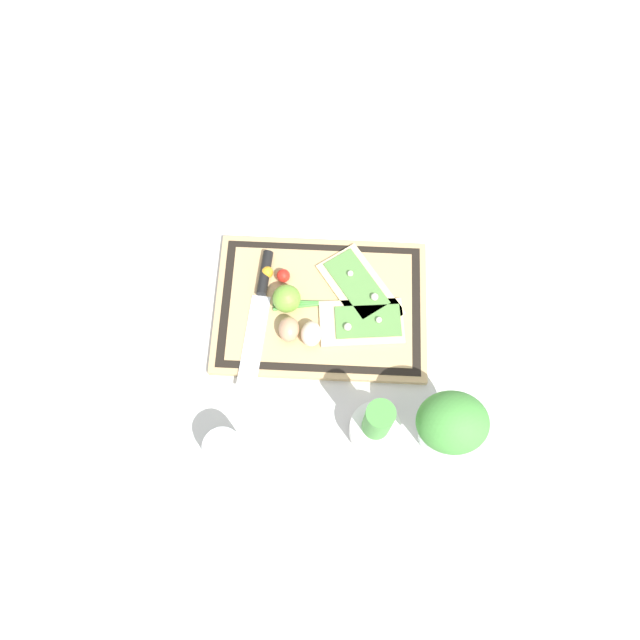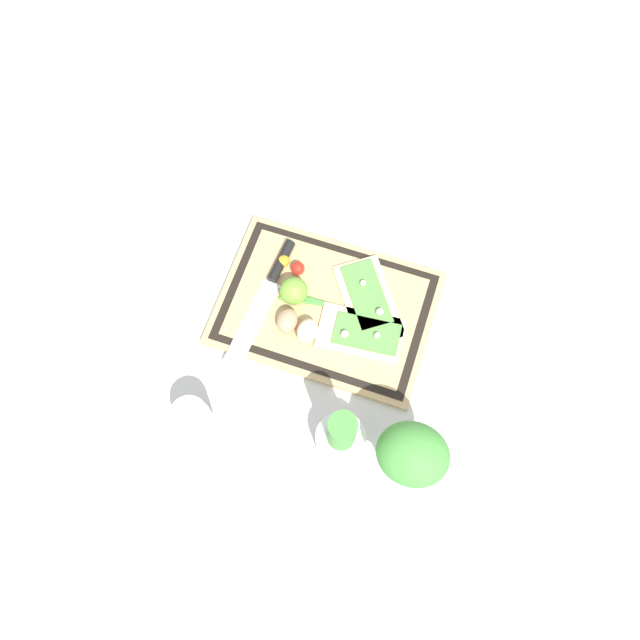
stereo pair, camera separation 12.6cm
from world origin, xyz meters
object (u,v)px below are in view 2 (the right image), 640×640
Objects in this scene: pizza_slice_far at (361,333)px; herb_pot at (341,437)px; pizza_slice_near at (368,300)px; cherry_tomato_yellow at (284,261)px; sauce_jar at (193,419)px; herb_glass at (411,456)px; egg_pink at (307,331)px; egg_brown at (287,321)px; knife at (272,281)px; cherry_tomato_red at (298,268)px; lime at (294,290)px.

herb_pot reaches higher than pizza_slice_far.
pizza_slice_near is 0.20m from cherry_tomato_yellow.
herb_glass is at bearing -172.82° from sauce_jar.
pizza_slice_near is at bearing -130.54° from egg_pink.
egg_brown is at bearing -9.72° from egg_pink.
herb_pot is at bearing 125.13° from egg_pink.
egg_pink is (0.11, 0.04, 0.02)m from pizza_slice_far.
cherry_tomato_red reaches higher than knife.
pizza_slice_near is 8.28× the size of cherry_tomato_yellow.
herb_glass is at bearing 143.38° from knife.
pizza_slice_near is 0.21m from knife.
sauce_jar is at bearing 67.11° from egg_brown.
egg_brown is at bearing -112.89° from sauce_jar.
cherry_tomato_red is at bearing -80.71° from egg_brown.
herb_glass is (-0.37, 0.28, 0.09)m from knife.
cherry_tomato_yellow is at bearing -42.09° from herb_glass.
pizza_slice_far is at bearing 167.04° from lime.
cherry_tomato_yellow is (-0.01, -0.05, 0.01)m from knife.
lime is (0.05, -0.07, 0.01)m from egg_pink.
egg_pink is 0.60× the size of sauce_jar.
egg_pink is 0.89× the size of lime.
cherry_tomato_yellow is 0.30× the size of sauce_jar.
knife is at bearing -13.37° from lime.
cherry_tomato_red is at bearing -102.95° from sauce_jar.
herb_glass is at bearing 118.55° from pizza_slice_near.
sauce_jar is (0.29, 0.06, -0.02)m from herb_pot.
egg_brown is at bearing 99.29° from cherry_tomato_red.
cherry_tomato_red is 0.16× the size of herb_pot.
herb_pot reaches higher than cherry_tomato_red.
sauce_jar reaches higher than egg_brown.
pizza_slice_near is 7.46× the size of cherry_tomato_red.
knife is 0.47m from herb_glass.
cherry_tomato_yellow is (0.05, -0.06, -0.02)m from lime.
egg_brown is (0.14, 0.11, 0.02)m from pizza_slice_near.
herb_glass is (-0.26, 0.19, 0.08)m from egg_pink.
cherry_tomato_red is (0.01, -0.06, -0.02)m from lime.
egg_pink is 0.09m from lime.
egg_pink is 0.23m from herb_pot.
pizza_slice_near is 0.44m from sauce_jar.
herb_glass reaches higher than pizza_slice_near.
herb_glass is at bearing 178.77° from herb_pot.
sauce_jar reaches higher than cherry_tomato_yellow.
knife is at bearing 45.12° from cherry_tomato_red.
herb_glass reaches higher than knife.
pizza_slice_far is 0.29m from herb_glass.
egg_pink reaches higher than pizza_slice_near.
sauce_jar is at bearing 77.05° from cherry_tomato_red.
sauce_jar is 0.43m from herb_glass.
egg_pink is (-0.11, 0.09, 0.01)m from knife.
lime is at bearing 166.63° from knife.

